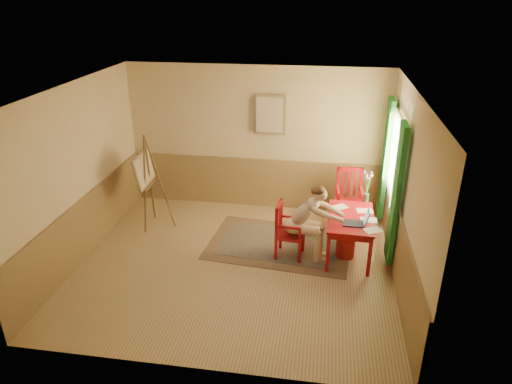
% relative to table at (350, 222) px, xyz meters
% --- Properties ---
extents(room, '(5.04, 4.54, 2.84)m').
position_rel_table_xyz_m(room, '(-1.79, -0.56, 0.77)').
color(room, tan).
rests_on(room, ground).
extents(wainscot, '(5.00, 4.50, 1.00)m').
position_rel_table_xyz_m(wainscot, '(-1.79, 0.24, -0.13)').
color(wainscot, tan).
rests_on(wainscot, room).
extents(window, '(0.12, 2.01, 2.20)m').
position_rel_table_xyz_m(window, '(0.63, 0.54, 0.71)').
color(window, white).
rests_on(window, room).
extents(wall_portrait, '(0.60, 0.05, 0.76)m').
position_rel_table_xyz_m(wall_portrait, '(-1.54, 1.65, 1.27)').
color(wall_portrait, '#957B53').
rests_on(wall_portrait, room).
extents(rug, '(2.54, 1.82, 0.02)m').
position_rel_table_xyz_m(rug, '(-1.15, 0.18, -0.62)').
color(rug, '#8C7251').
rests_on(rug, room).
extents(table, '(0.76, 1.22, 0.72)m').
position_rel_table_xyz_m(table, '(0.00, 0.00, 0.00)').
color(table, red).
rests_on(table, room).
extents(chair_left, '(0.47, 0.45, 0.94)m').
position_rel_table_xyz_m(chair_left, '(-1.00, -0.16, -0.16)').
color(chair_left, red).
rests_on(chair_left, room).
extents(chair_back, '(0.51, 0.53, 1.08)m').
position_rel_table_xyz_m(chair_back, '(0.01, 1.09, -0.09)').
color(chair_back, red).
rests_on(chair_back, room).
extents(figure, '(0.98, 0.45, 1.29)m').
position_rel_table_xyz_m(figure, '(-0.67, -0.18, 0.08)').
color(figure, beige).
rests_on(figure, room).
extents(laptop, '(0.39, 0.24, 0.24)m').
position_rel_table_xyz_m(laptop, '(0.09, -0.25, 0.14)').
color(laptop, '#1E2338').
rests_on(laptop, table).
extents(papers, '(0.81, 1.02, 0.00)m').
position_rel_table_xyz_m(papers, '(0.16, 0.02, 0.09)').
color(papers, white).
rests_on(papers, table).
extents(vase, '(0.18, 0.27, 0.53)m').
position_rel_table_xyz_m(vase, '(0.27, 0.64, 0.33)').
color(vase, '#3F724C').
rests_on(vase, table).
extents(wastebasket, '(0.35, 0.35, 0.33)m').
position_rel_table_xyz_m(wastebasket, '(-0.05, -0.04, -0.47)').
color(wastebasket, red).
rests_on(wastebasket, room).
extents(easel, '(0.60, 0.78, 1.76)m').
position_rel_table_xyz_m(easel, '(-3.61, 0.52, 0.41)').
color(easel, olive).
rests_on(easel, room).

